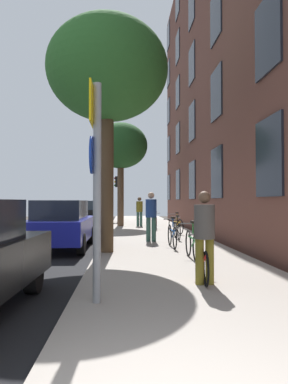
{
  "coord_description": "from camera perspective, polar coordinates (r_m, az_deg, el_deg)",
  "views": [
    {
      "loc": [
        -0.18,
        -1.65,
        1.61
      ],
      "look_at": [
        0.47,
        9.99,
        1.9
      ],
      "focal_mm": 33.26,
      "sensor_mm": 36.0,
      "label": 1
    }
  ],
  "objects": [
    {
      "name": "tree_near",
      "position": [
        11.16,
        -5.87,
        18.74
      ],
      "size": [
        3.58,
        3.58,
        6.91
      ],
      "color": "#4C3823",
      "rests_on": "sidewalk"
    },
    {
      "name": "car_1",
      "position": [
        12.17,
        -13.0,
        -5.02
      ],
      "size": [
        1.82,
        4.49,
        1.62
      ],
      "color": "navy",
      "rests_on": "road_asphalt"
    },
    {
      "name": "pedestrian_1",
      "position": [
        13.14,
        1.14,
        -3.42
      ],
      "size": [
        0.57,
        0.57,
        1.82
      ],
      "color": "#33594C",
      "rests_on": "sidewalk"
    },
    {
      "name": "road_asphalt",
      "position": [
        17.28,
        -17.77,
        -6.71
      ],
      "size": [
        7.0,
        38.0,
        0.01
      ],
      "primitive_type": "cube",
      "color": "black",
      "rests_on": "ground"
    },
    {
      "name": "bicycle_0",
      "position": [
        6.9,
        9.27,
        -10.9
      ],
      "size": [
        0.42,
        1.68,
        0.91
      ],
      "color": "black",
      "rests_on": "sidewalk"
    },
    {
      "name": "bicycle_2",
      "position": [
        11.6,
        4.54,
        -6.9
      ],
      "size": [
        0.42,
        1.74,
        0.99
      ],
      "color": "black",
      "rests_on": "sidewalk"
    },
    {
      "name": "bicycle_3",
      "position": [
        14.04,
        5.32,
        -6.03
      ],
      "size": [
        0.42,
        1.63,
        0.94
      ],
      "color": "black",
      "rests_on": "sidewalk"
    },
    {
      "name": "bicycle_4",
      "position": [
        16.45,
        5.12,
        -5.3
      ],
      "size": [
        0.56,
        1.71,
        0.98
      ],
      "color": "black",
      "rests_on": "sidewalk"
    },
    {
      "name": "bicycle_1",
      "position": [
        9.28,
        7.69,
        -8.26
      ],
      "size": [
        0.42,
        1.69,
        0.99
      ],
      "color": "black",
      "rests_on": "sidewalk"
    },
    {
      "name": "pedestrian_2",
      "position": [
        21.15,
        -0.73,
        -2.82
      ],
      "size": [
        0.49,
        0.49,
        1.73
      ],
      "color": "#33594C",
      "rests_on": "sidewalk"
    },
    {
      "name": "pedestrian_0",
      "position": [
        6.49,
        9.68,
        -6.18
      ],
      "size": [
        0.47,
        0.47,
        1.66
      ],
      "color": "olive",
      "rests_on": "sidewalk"
    },
    {
      "name": "sidewalk",
      "position": [
        16.77,
        1.21,
        -6.75
      ],
      "size": [
        4.2,
        38.0,
        0.12
      ],
      "primitive_type": "cube",
      "color": "#9E9389",
      "rests_on": "ground"
    },
    {
      "name": "ground_plane",
      "position": [
        16.88,
        -10.81,
        -6.9
      ],
      "size": [
        41.8,
        41.8,
        0.0
      ],
      "primitive_type": "plane",
      "color": "#332D28"
    },
    {
      "name": "sign_post",
      "position": [
        5.3,
        -7.79,
        3.1
      ],
      "size": [
        0.16,
        0.6,
        3.24
      ],
      "color": "gray",
      "rests_on": "sidewalk"
    },
    {
      "name": "bicycle_5",
      "position": [
        18.75,
        1.93,
        -4.87
      ],
      "size": [
        0.42,
        1.67,
        0.95
      ],
      "color": "black",
      "rests_on": "sidewalk"
    },
    {
      "name": "car_2",
      "position": [
        25.05,
        -7.79,
        -3.2
      ],
      "size": [
        1.86,
        4.42,
        1.62
      ],
      "color": "black",
      "rests_on": "road_asphalt"
    },
    {
      "name": "building_facade",
      "position": [
        17.91,
        10.2,
        20.47
      ],
      "size": [
        0.56,
        27.0,
        16.54
      ],
      "color": "brown",
      "rests_on": "ground"
    },
    {
      "name": "traffic_light",
      "position": [
        26.33,
        -4.26,
        0.34
      ],
      "size": [
        0.43,
        0.24,
        3.36
      ],
      "color": "black",
      "rests_on": "sidewalk"
    },
    {
      "name": "tree_far",
      "position": [
        21.62,
        -3.76,
        7.3
      ],
      "size": [
        3.23,
        3.23,
        6.21
      ],
      "color": "brown",
      "rests_on": "sidewalk"
    }
  ]
}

